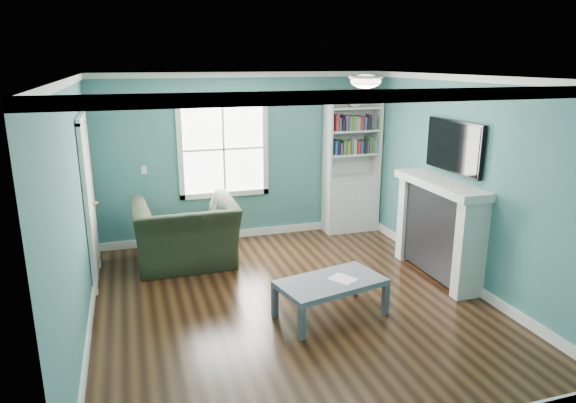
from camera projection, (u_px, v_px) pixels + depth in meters
name	position (u px, v px, depth m)	size (l,w,h in m)	color
floor	(292.00, 303.00, 6.06)	(5.00, 5.00, 0.00)	black
room_walls	(292.00, 172.00, 5.64)	(5.00, 5.00, 5.00)	#377477
trim	(292.00, 202.00, 5.73)	(4.50, 5.00, 2.60)	white
window	(224.00, 149.00, 7.87)	(1.40, 0.06, 1.50)	white
bookshelf	(351.00, 176.00, 8.44)	(0.90, 0.35, 2.31)	silver
fireplace	(439.00, 230.00, 6.67)	(0.44, 1.58, 1.30)	black
tv	(454.00, 146.00, 6.42)	(0.06, 1.10, 0.65)	black
door	(89.00, 200.00, 6.42)	(0.12, 0.98, 2.17)	silver
ceiling_fixture	(366.00, 80.00, 5.73)	(0.38, 0.38, 0.15)	white
light_switch	(144.00, 170.00, 7.59)	(0.08, 0.01, 0.12)	white
recliner	(185.00, 223.00, 7.07)	(1.38, 0.90, 1.21)	black
coffee_table	(331.00, 285.00, 5.67)	(1.28, 0.88, 0.42)	#4C525B
paper_sheet	(343.00, 279.00, 5.69)	(0.22, 0.28, 0.00)	white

